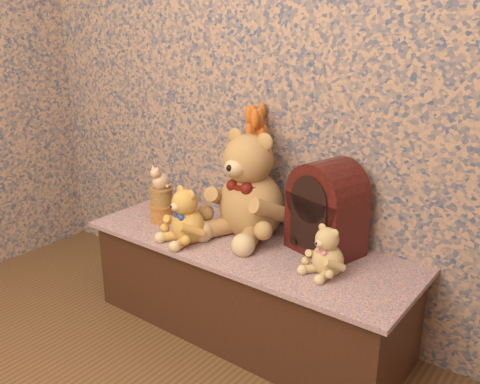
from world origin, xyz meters
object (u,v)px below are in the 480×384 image
object	(u,v)px
cathedral_radio	(327,207)
cat_figurine	(161,176)
teddy_medium	(188,212)
ceramic_vase	(255,209)
biscuit_tin_lower	(162,213)
teddy_small	(328,248)
teddy_large	(251,179)

from	to	relation	value
cathedral_radio	cat_figurine	xyz separation A→B (m)	(-0.75, -0.17, 0.03)
teddy_medium	ceramic_vase	size ratio (longest dim) A/B	1.44
ceramic_vase	biscuit_tin_lower	size ratio (longest dim) A/B	1.59
teddy_small	cathedral_radio	xyz separation A→B (m)	(-0.10, 0.17, 0.09)
cathedral_radio	teddy_small	bearing A→B (deg)	-43.67
teddy_large	cathedral_radio	distance (m)	0.36
teddy_small	cat_figurine	size ratio (longest dim) A/B	1.74
teddy_small	biscuit_tin_lower	bearing A→B (deg)	-161.50
teddy_medium	cathedral_radio	xyz separation A→B (m)	(0.51, 0.26, 0.06)
cat_figurine	teddy_small	bearing A→B (deg)	5.20
biscuit_tin_lower	cat_figurine	distance (m)	0.18
cathedral_radio	biscuit_tin_lower	bearing A→B (deg)	-151.72
cathedral_radio	biscuit_tin_lower	size ratio (longest dim) A/B	3.40
cathedral_radio	ceramic_vase	bearing A→B (deg)	-168.17
biscuit_tin_lower	cat_figurine	bearing A→B (deg)	0.00
teddy_large	ceramic_vase	world-z (taller)	teddy_large
ceramic_vase	biscuit_tin_lower	xyz separation A→B (m)	(-0.39, -0.20, -0.05)
teddy_large	biscuit_tin_lower	world-z (taller)	teddy_large
teddy_medium	teddy_small	distance (m)	0.62
ceramic_vase	teddy_large	bearing A→B (deg)	-74.61
teddy_large	ceramic_vase	size ratio (longest dim) A/B	2.77
teddy_small	cathedral_radio	distance (m)	0.21
teddy_large	cathedral_radio	bearing A→B (deg)	5.09
cat_figurine	teddy_large	bearing A→B (deg)	24.86
biscuit_tin_lower	cat_figurine	xyz separation A→B (m)	(0.00, 0.00, 0.18)
biscuit_tin_lower	teddy_large	bearing A→B (deg)	20.15
ceramic_vase	cat_figurine	world-z (taller)	cat_figurine
teddy_small	cat_figurine	world-z (taller)	cat_figurine
teddy_small	cat_figurine	bearing A→B (deg)	-161.50
teddy_large	teddy_medium	world-z (taller)	teddy_large
cathedral_radio	cat_figurine	distance (m)	0.77
teddy_large	cathedral_radio	world-z (taller)	teddy_large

